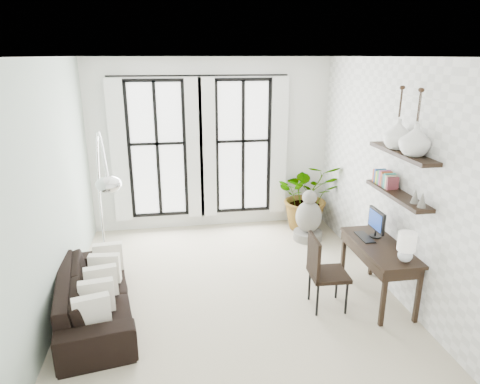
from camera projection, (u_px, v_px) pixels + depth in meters
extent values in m
plane|color=beige|center=(230.00, 289.00, 6.17)|extent=(5.00, 5.00, 0.00)
plane|color=white|center=(229.00, 57.00, 5.19)|extent=(5.00, 5.00, 0.00)
plane|color=#A9BDAE|center=(51.00, 191.00, 5.34)|extent=(0.00, 5.00, 5.00)
plane|color=white|center=(387.00, 176.00, 6.03)|extent=(0.00, 5.00, 5.00)
plane|color=white|center=(211.00, 145.00, 8.03)|extent=(4.50, 0.00, 4.50)
cube|color=white|center=(157.00, 150.00, 7.86)|extent=(1.00, 0.02, 2.50)
cube|color=white|center=(119.00, 153.00, 7.67)|extent=(0.30, 0.04, 2.60)
cube|color=white|center=(195.00, 150.00, 7.88)|extent=(0.30, 0.04, 2.60)
cube|color=white|center=(243.00, 147.00, 8.11)|extent=(1.00, 0.02, 2.50)
cube|color=white|center=(208.00, 150.00, 7.91)|extent=(0.30, 0.04, 2.60)
cube|color=white|center=(279.00, 147.00, 8.12)|extent=(0.30, 0.04, 2.60)
cylinder|color=black|center=(199.00, 75.00, 7.50)|extent=(3.20, 0.03, 0.03)
cube|color=black|center=(397.00, 195.00, 5.52)|extent=(0.25, 1.30, 0.05)
cube|color=black|center=(402.00, 153.00, 5.35)|extent=(0.25, 1.30, 0.05)
cube|color=#CA5232|center=(378.00, 175.00, 6.00)|extent=(0.16, 0.04, 0.18)
cube|color=#2D4AA0|center=(380.00, 176.00, 5.96)|extent=(0.16, 0.04, 0.18)
cube|color=gold|center=(381.00, 177.00, 5.91)|extent=(0.16, 0.04, 0.18)
cube|color=#38A85C|center=(383.00, 178.00, 5.87)|extent=(0.16, 0.04, 0.18)
cube|color=#A3469F|center=(384.00, 178.00, 5.83)|extent=(0.16, 0.04, 0.18)
cube|color=#C7542C|center=(386.00, 179.00, 5.79)|extent=(0.16, 0.04, 0.18)
cube|color=#525252|center=(388.00, 180.00, 5.74)|extent=(0.16, 0.04, 0.18)
cube|color=teal|center=(389.00, 181.00, 5.70)|extent=(0.16, 0.04, 0.18)
cube|color=beige|center=(391.00, 182.00, 5.66)|extent=(0.16, 0.04, 0.18)
cube|color=brown|center=(393.00, 183.00, 5.62)|extent=(0.16, 0.04, 0.18)
cone|color=slate|center=(415.00, 196.00, 5.10)|extent=(0.10, 0.10, 0.18)
cone|color=slate|center=(422.00, 200.00, 4.96)|extent=(0.10, 0.10, 0.18)
imported|color=black|center=(94.00, 295.00, 5.43)|extent=(1.20, 2.28, 0.63)
cube|color=white|center=(92.00, 313.00, 4.73)|extent=(0.40, 0.12, 0.40)
cube|color=white|center=(97.00, 296.00, 5.06)|extent=(0.40, 0.12, 0.40)
cube|color=white|center=(101.00, 281.00, 5.39)|extent=(0.40, 0.12, 0.40)
cube|color=white|center=(105.00, 268.00, 5.71)|extent=(0.40, 0.12, 0.40)
cube|color=white|center=(108.00, 257.00, 6.04)|extent=(0.40, 0.12, 0.40)
imported|color=#2D7228|center=(308.00, 195.00, 8.15)|extent=(1.30, 1.16, 1.34)
cube|color=black|center=(380.00, 246.00, 5.71)|extent=(0.57, 1.36, 0.04)
cube|color=black|center=(378.00, 253.00, 5.74)|extent=(0.52, 1.29, 0.13)
cube|color=black|center=(383.00, 299.00, 5.21)|extent=(0.05, 0.05, 0.75)
cube|color=black|center=(418.00, 296.00, 5.28)|extent=(0.05, 0.05, 0.75)
cube|color=black|center=(343.00, 254.00, 6.38)|extent=(0.05, 0.05, 0.75)
cube|color=black|center=(372.00, 252.00, 6.45)|extent=(0.05, 0.05, 0.75)
cube|color=black|center=(377.00, 220.00, 5.88)|extent=(0.04, 0.42, 0.30)
cube|color=navy|center=(375.00, 220.00, 5.88)|extent=(0.00, 0.36, 0.24)
cube|color=black|center=(364.00, 237.00, 5.93)|extent=(0.15, 0.40, 0.02)
sphere|color=silver|center=(405.00, 256.00, 5.19)|extent=(0.18, 0.18, 0.18)
cylinder|color=white|center=(407.00, 242.00, 5.14)|extent=(0.22, 0.22, 0.22)
cube|color=black|center=(329.00, 274.00, 5.60)|extent=(0.50, 0.50, 0.05)
cube|color=black|center=(314.00, 257.00, 5.50)|extent=(0.07, 0.48, 0.53)
cylinder|color=black|center=(318.00, 301.00, 5.47)|extent=(0.03, 0.03, 0.45)
cylinder|color=black|center=(347.00, 298.00, 5.53)|extent=(0.03, 0.03, 0.45)
cylinder|color=black|center=(309.00, 285.00, 5.83)|extent=(0.03, 0.03, 0.45)
cylinder|color=black|center=(336.00, 283.00, 5.89)|extent=(0.03, 0.03, 0.45)
cylinder|color=silver|center=(106.00, 257.00, 7.05)|extent=(0.34, 0.34, 0.09)
cylinder|color=silver|center=(103.00, 230.00, 6.91)|extent=(0.03, 0.03, 0.95)
ellipsoid|color=silver|center=(109.00, 184.00, 5.08)|extent=(0.30, 0.30, 0.20)
cylinder|color=slate|center=(308.00, 235.00, 7.81)|extent=(0.52, 0.52, 0.16)
ellipsoid|color=slate|center=(309.00, 217.00, 7.70)|extent=(0.47, 0.47, 0.58)
sphere|color=slate|center=(310.00, 197.00, 7.59)|extent=(0.26, 0.26, 0.26)
imported|color=white|center=(415.00, 140.00, 5.05)|extent=(0.37, 0.37, 0.38)
imported|color=white|center=(398.00, 134.00, 5.42)|extent=(0.37, 0.37, 0.38)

